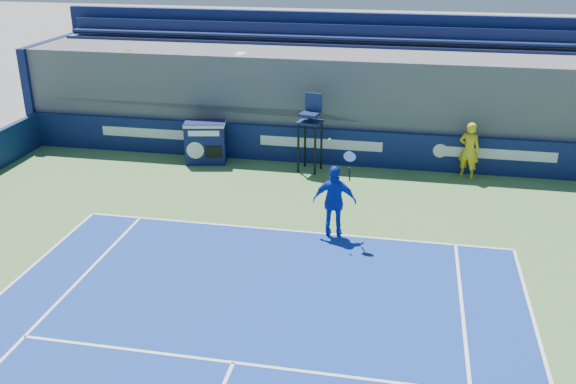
% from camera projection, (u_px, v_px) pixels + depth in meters
% --- Properties ---
extents(ball_person, '(0.76, 0.64, 1.79)m').
position_uv_depth(ball_person, '(469.00, 150.00, 19.60)').
color(ball_person, gold).
rests_on(ball_person, apron).
extents(back_hoarding, '(20.40, 0.21, 1.20)m').
position_uv_depth(back_hoarding, '(321.00, 146.00, 20.94)').
color(back_hoarding, '#0D1849').
rests_on(back_hoarding, ground).
extents(match_clock, '(1.43, 0.96, 1.40)m').
position_uv_depth(match_clock, '(206.00, 141.00, 20.95)').
color(match_clock, '#0E1348').
rests_on(match_clock, ground).
extents(umpire_chair, '(0.83, 0.83, 2.48)m').
position_uv_depth(umpire_chair, '(311.00, 124.00, 19.97)').
color(umpire_chair, black).
rests_on(umpire_chair, ground).
extents(tennis_player, '(1.10, 0.48, 2.57)m').
position_uv_depth(tennis_player, '(335.00, 201.00, 15.87)').
color(tennis_player, '#1632B5').
rests_on(tennis_player, apron).
extents(stadium_seating, '(21.00, 4.05, 4.40)m').
position_uv_depth(stadium_seating, '(330.00, 94.00, 22.33)').
color(stadium_seating, '#59595E').
rests_on(stadium_seating, ground).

